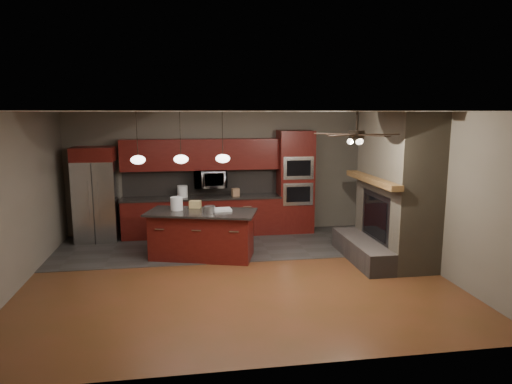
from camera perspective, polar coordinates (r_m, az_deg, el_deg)
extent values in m
plane|color=brown|center=(8.09, -2.50, -10.23)|extent=(7.00, 7.00, 0.00)
cube|color=white|center=(7.60, -2.66, 10.02)|extent=(7.00, 6.00, 0.02)
cube|color=#665D51|center=(10.67, -4.37, 2.42)|extent=(7.00, 0.02, 2.80)
cube|color=#665D51|center=(8.81, 20.66, 0.23)|extent=(0.02, 6.00, 2.80)
cube|color=#665D51|center=(8.13, -27.92, -1.06)|extent=(0.02, 6.00, 2.80)
cube|color=#33302E|center=(9.79, -3.69, -6.61)|extent=(7.00, 2.40, 0.01)
cube|color=brown|center=(8.98, 17.19, 0.59)|extent=(0.80, 2.00, 2.80)
cube|color=#49413C|center=(8.98, 13.04, -7.08)|extent=(0.50, 2.00, 0.40)
cube|color=#2D2D30|center=(8.93, 14.81, -3.11)|extent=(0.05, 1.20, 0.95)
cube|color=black|center=(8.92, 14.66, -3.12)|extent=(0.02, 1.00, 0.75)
cube|color=brown|center=(8.75, 14.30, 1.49)|extent=(0.22, 2.10, 0.10)
cube|color=#56140F|center=(10.52, -6.75, -3.10)|extent=(3.55, 0.60, 0.86)
cube|color=black|center=(10.43, -6.80, -0.69)|extent=(3.59, 0.64, 0.04)
cube|color=black|center=(10.66, -6.89, 1.27)|extent=(3.55, 0.03, 0.60)
cube|color=#56140F|center=(10.42, -6.93, 4.68)|extent=(3.55, 0.35, 0.70)
cube|color=#56140F|center=(10.68, 4.91, 1.27)|extent=(0.80, 0.60, 2.38)
cube|color=silver|center=(10.43, 5.29, -0.28)|extent=(0.70, 0.03, 0.52)
cube|color=black|center=(10.41, 5.32, -0.30)|extent=(0.55, 0.02, 0.35)
cube|color=silver|center=(10.34, 5.34, 3.00)|extent=(0.70, 0.03, 0.52)
cube|color=black|center=(10.32, 5.37, 2.98)|extent=(0.55, 0.02, 0.35)
imported|color=silver|center=(10.42, -5.76, 1.66)|extent=(0.73, 0.41, 0.50)
cube|color=silver|center=(10.53, -19.32, -1.08)|extent=(0.88, 0.72, 1.76)
cube|color=#2D2D30|center=(10.17, -19.68, -1.47)|extent=(0.02, 0.02, 1.74)
cube|color=silver|center=(10.17, -20.26, -1.20)|extent=(0.03, 0.03, 0.88)
cube|color=silver|center=(10.14, -19.16, -1.18)|extent=(0.03, 0.03, 0.88)
cube|color=#56140F|center=(10.39, -19.65, 4.50)|extent=(0.88, 0.72, 0.30)
cube|color=#56140F|center=(8.90, -6.78, -5.45)|extent=(2.05, 1.29, 0.88)
cube|color=black|center=(8.79, -6.84, -2.55)|extent=(2.24, 1.47, 0.04)
cylinder|color=silver|center=(8.96, -9.90, -1.43)|extent=(0.33, 0.33, 0.25)
cylinder|color=#BBBCC1|center=(8.64, -5.79, -2.16)|extent=(0.23, 0.23, 0.13)
cube|color=silver|center=(8.80, -4.49, -2.22)|extent=(0.43, 0.32, 0.04)
cube|color=tan|center=(9.12, -7.61, -1.53)|extent=(0.25, 0.21, 0.14)
cylinder|color=white|center=(10.40, -9.18, 0.07)|extent=(0.29, 0.29, 0.26)
cube|color=#9B7150|center=(10.42, -2.59, -0.03)|extent=(0.19, 0.16, 0.18)
cylinder|color=black|center=(8.30, -14.67, 7.00)|extent=(0.01, 0.01, 0.78)
ellipsoid|color=white|center=(8.33, -14.53, 3.91)|extent=(0.26, 0.26, 0.16)
cylinder|color=black|center=(8.26, -9.45, 7.18)|extent=(0.01, 0.01, 0.78)
ellipsoid|color=white|center=(8.29, -9.36, 4.07)|extent=(0.26, 0.26, 0.16)
cylinder|color=black|center=(8.29, -4.21, 7.29)|extent=(0.01, 0.01, 0.78)
ellipsoid|color=white|center=(8.32, -4.18, 4.19)|extent=(0.26, 0.26, 0.16)
cylinder|color=black|center=(7.25, 12.53, 8.62)|extent=(0.04, 0.04, 0.30)
cylinder|color=black|center=(7.25, 12.47, 7.04)|extent=(0.24, 0.24, 0.12)
cube|color=#331E13|center=(7.40, 15.23, 6.98)|extent=(0.60, 0.12, 0.01)
cube|color=#331E13|center=(7.63, 12.31, 7.18)|extent=(0.30, 0.61, 0.01)
cube|color=#331E13|center=(7.36, 9.59, 7.17)|extent=(0.56, 0.45, 0.01)
cube|color=#331E13|center=(6.94, 10.76, 6.98)|extent=(0.56, 0.45, 0.01)
cube|color=#331E13|center=(6.96, 14.46, 6.85)|extent=(0.30, 0.61, 0.01)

